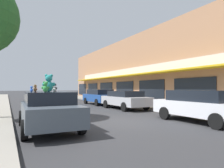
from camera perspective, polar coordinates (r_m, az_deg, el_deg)
name	(u,v)px	position (r m, az deg, el deg)	size (l,w,h in m)	color
ground_plane	(120,122)	(9.67, 2.19, -10.68)	(260.00, 260.00, 0.00)	#333335
sidewalk_far	(206,113)	(13.81, 25.20, -7.40)	(3.28, 90.00, 0.15)	gray
storefront_row	(174,70)	(25.79, 17.38, 3.74)	(12.54, 40.26, 7.59)	tan
plush_art_car	(48,109)	(8.13, -17.74, -6.90)	(2.10, 4.43, 1.45)	#4C5660
teddy_bear_giant	(49,83)	(8.22, -17.61, 0.20)	(0.53, 0.36, 0.69)	teal
teddy_bear_brown	(35,88)	(8.41, -21.11, -1.14)	(0.16, 0.22, 0.29)	olive
teddy_bear_red	(35,89)	(9.01, -21.03, -1.29)	(0.17, 0.16, 0.24)	red
teddy_bear_green	(45,87)	(7.23, -18.48, -0.81)	(0.29, 0.19, 0.38)	green
teddy_bear_blue	(31,89)	(7.65, -22.02, -1.39)	(0.13, 0.16, 0.22)	blue
teddy_bear_black	(55,88)	(9.12, -16.05, -0.99)	(0.22, 0.25, 0.35)	black
teddy_bear_white	(54,89)	(8.53, -16.15, -1.29)	(0.19, 0.15, 0.25)	white
parked_car_far_left	(200,105)	(10.24, 23.89, -5.50)	(1.96, 4.58, 1.49)	silver
parked_car_far_center	(125,99)	(15.32, 3.72, -4.34)	(2.05, 4.57, 1.38)	#B7B7BC
parked_car_far_right	(100,96)	(19.49, -3.57, -3.54)	(2.02, 4.55, 1.47)	#1E4793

